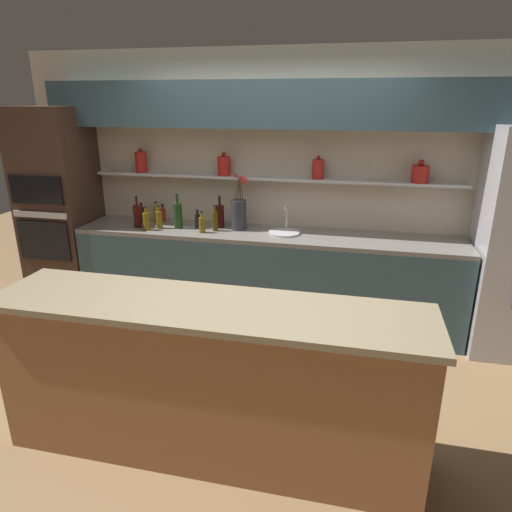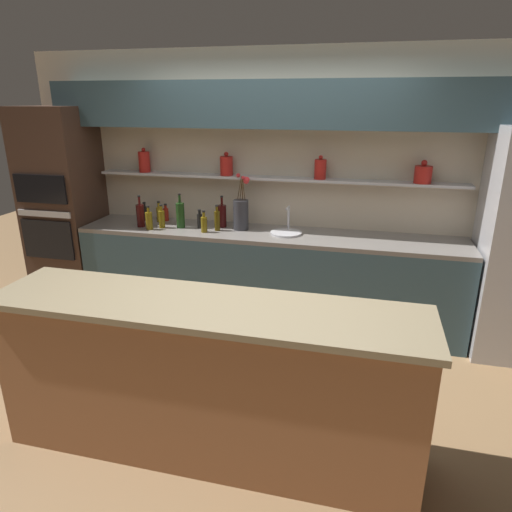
% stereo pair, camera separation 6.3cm
% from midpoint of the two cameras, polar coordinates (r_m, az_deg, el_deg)
% --- Properties ---
extents(ground_plane, '(12.00, 12.00, 0.00)m').
position_cam_midpoint_polar(ground_plane, '(3.69, -1.93, -16.39)').
color(ground_plane, olive).
extents(back_wall_unit, '(5.20, 0.44, 2.60)m').
position_cam_midpoint_polar(back_wall_unit, '(4.53, 3.25, 11.58)').
color(back_wall_unit, beige).
rests_on(back_wall_unit, ground_plane).
extents(back_counter_unit, '(3.72, 0.62, 0.92)m').
position_cam_midpoint_polar(back_counter_unit, '(4.54, 1.76, -2.64)').
color(back_counter_unit, '#334C56').
rests_on(back_counter_unit, ground_plane).
extents(island_counter, '(2.60, 0.61, 1.02)m').
position_cam_midpoint_polar(island_counter, '(2.90, -5.57, -15.07)').
color(island_counter, '#99603D').
rests_on(island_counter, ground_plane).
extents(oven_tower, '(0.68, 0.64, 2.07)m').
position_cam_midpoint_polar(oven_tower, '(5.27, -22.54, 5.54)').
color(oven_tower, '#3D281E').
rests_on(oven_tower, ground_plane).
extents(flower_vase, '(0.17, 0.16, 0.54)m').
position_cam_midpoint_polar(flower_vase, '(4.46, -1.46, 5.48)').
color(flower_vase, '#2D2D33').
rests_on(flower_vase, back_counter_unit).
extents(sink_fixture, '(0.30, 0.30, 0.25)m').
position_cam_midpoint_polar(sink_fixture, '(4.36, 4.23, 3.10)').
color(sink_fixture, '#B7B7BC').
rests_on(sink_fixture, back_counter_unit).
extents(bottle_oil_0, '(0.06, 0.06, 0.21)m').
position_cam_midpoint_polar(bottle_oil_0, '(4.87, -11.64, 5.21)').
color(bottle_oil_0, olive).
rests_on(bottle_oil_0, back_counter_unit).
extents(bottle_oil_1, '(0.06, 0.06, 0.21)m').
position_cam_midpoint_polar(bottle_oil_1, '(4.40, -6.10, 4.02)').
color(bottle_oil_1, brown).
rests_on(bottle_oil_1, back_counter_unit).
extents(bottle_oil_2, '(0.05, 0.05, 0.25)m').
position_cam_midpoint_polar(bottle_oil_2, '(4.45, -4.47, 4.51)').
color(bottle_oil_2, '#47380A').
rests_on(bottle_oil_2, back_counter_unit).
extents(bottle_oil_3, '(0.07, 0.07, 0.23)m').
position_cam_midpoint_polar(bottle_oil_3, '(4.59, -12.84, 4.38)').
color(bottle_oil_3, brown).
rests_on(bottle_oil_3, back_counter_unit).
extents(bottle_sauce_4, '(0.06, 0.06, 0.19)m').
position_cam_midpoint_polar(bottle_sauce_4, '(4.96, -13.37, 5.28)').
color(bottle_sauce_4, black).
rests_on(bottle_sauce_4, back_counter_unit).
extents(bottle_sauce_5, '(0.06, 0.06, 0.18)m').
position_cam_midpoint_polar(bottle_sauce_5, '(4.89, -10.83, 5.20)').
color(bottle_sauce_5, maroon).
rests_on(bottle_sauce_5, back_counter_unit).
extents(bottle_sauce_6, '(0.05, 0.05, 0.19)m').
position_cam_midpoint_polar(bottle_sauce_6, '(4.55, -6.65, 4.46)').
color(bottle_sauce_6, black).
rests_on(bottle_sauce_6, back_counter_unit).
extents(bottle_wine_7, '(0.08, 0.08, 0.32)m').
position_cam_midpoint_polar(bottle_wine_7, '(4.71, -13.87, 4.99)').
color(bottle_wine_7, '#380C0C').
rests_on(bottle_wine_7, back_counter_unit).
extents(bottle_wine_8, '(0.09, 0.09, 0.32)m').
position_cam_midpoint_polar(bottle_wine_8, '(4.57, -3.86, 5.06)').
color(bottle_wine_8, '#380C0C').
rests_on(bottle_wine_8, back_counter_unit).
extents(bottle_oil_9, '(0.06, 0.06, 0.23)m').
position_cam_midpoint_polar(bottle_oil_9, '(4.62, -11.31, 4.61)').
color(bottle_oil_9, brown).
rests_on(bottle_oil_9, back_counter_unit).
extents(bottle_wine_10, '(0.08, 0.08, 0.34)m').
position_cam_midpoint_polar(bottle_wine_10, '(4.59, -9.04, 5.10)').
color(bottle_wine_10, '#193814').
rests_on(bottle_wine_10, back_counter_unit).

